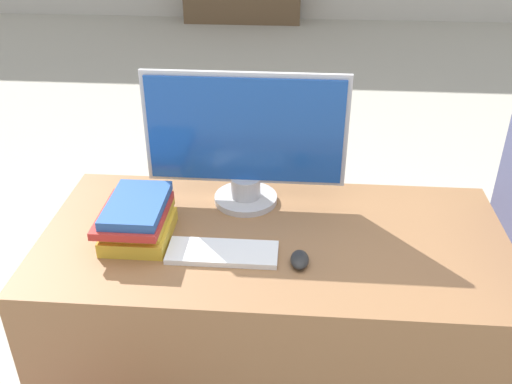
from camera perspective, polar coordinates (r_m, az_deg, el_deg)
name	(u,v)px	position (r m, az deg, el deg)	size (l,w,h in m)	color
desk	(272,330)	(1.90, 1.63, -13.66)	(1.36, 0.66, 0.74)	#8C603D
monitor	(245,140)	(1.73, -1.08, 5.24)	(0.61, 0.20, 0.43)	#B7B7BC
keyboard	(223,253)	(1.59, -3.37, -6.06)	(0.31, 0.12, 0.02)	white
mouse	(300,260)	(1.55, 4.39, -6.75)	(0.05, 0.08, 0.03)	#262626
book_stack	(137,219)	(1.67, -11.80, -2.70)	(0.19, 0.26, 0.12)	gold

